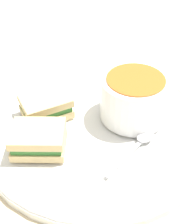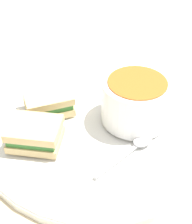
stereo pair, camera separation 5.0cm
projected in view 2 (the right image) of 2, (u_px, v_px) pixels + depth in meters
ground_plane at (96, 129)px, 0.53m from camera, size 2.40×2.40×0.00m
plate at (96, 125)px, 0.52m from camera, size 0.38×0.38×0.02m
soup_bowl at (136, 101)px, 0.50m from camera, size 0.11×0.11×0.07m
spoon at (138, 144)px, 0.47m from camera, size 0.08×0.10×0.01m
sandwich_half_near at (49, 102)px, 0.53m from camera, size 0.10×0.09×0.04m
sandwich_half_far at (35, 134)px, 0.47m from camera, size 0.08×0.06×0.04m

